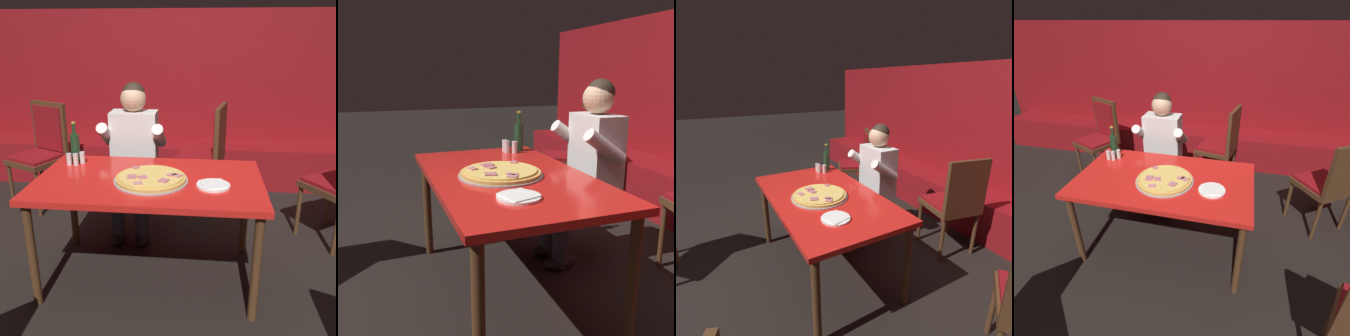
% 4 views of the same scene
% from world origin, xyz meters
% --- Properties ---
extents(ground_plane, '(24.00, 24.00, 0.00)m').
position_xyz_m(ground_plane, '(0.00, 0.00, 0.00)').
color(ground_plane, black).
extents(booth_wall_panel, '(6.80, 0.16, 1.90)m').
position_xyz_m(booth_wall_panel, '(0.00, 2.18, 0.95)').
color(booth_wall_panel, maroon).
rests_on(booth_wall_panel, ground_plane).
extents(booth_bench, '(6.46, 0.48, 0.46)m').
position_xyz_m(booth_bench, '(0.00, 1.86, 0.23)').
color(booth_bench, maroon).
rests_on(booth_bench, ground_plane).
extents(main_dining_table, '(1.47, 0.86, 0.75)m').
position_xyz_m(main_dining_table, '(0.00, 0.00, 0.67)').
color(main_dining_table, '#4C2D19').
rests_on(main_dining_table, ground_plane).
extents(pizza, '(0.48, 0.48, 0.05)m').
position_xyz_m(pizza, '(0.02, -0.05, 0.77)').
color(pizza, '#9E9EA3').
rests_on(pizza, main_dining_table).
extents(plate_white_paper, '(0.21, 0.21, 0.02)m').
position_xyz_m(plate_white_paper, '(0.42, -0.10, 0.76)').
color(plate_white_paper, white).
rests_on(plate_white_paper, main_dining_table).
extents(beer_bottle, '(0.07, 0.07, 0.29)m').
position_xyz_m(beer_bottle, '(-0.60, 0.31, 0.86)').
color(beer_bottle, '#19381E').
rests_on(beer_bottle, main_dining_table).
extents(shaker_black_pepper, '(0.04, 0.04, 0.09)m').
position_xyz_m(shaker_black_pepper, '(-0.56, 0.20, 0.79)').
color(shaker_black_pepper, silver).
rests_on(shaker_black_pepper, main_dining_table).
extents(shaker_red_pepper_flakes, '(0.04, 0.04, 0.09)m').
position_xyz_m(shaker_red_pepper_flakes, '(-0.53, 0.25, 0.79)').
color(shaker_red_pepper_flakes, silver).
rests_on(shaker_red_pepper_flakes, main_dining_table).
extents(shaker_oregano, '(0.04, 0.04, 0.09)m').
position_xyz_m(shaker_oregano, '(-0.61, 0.20, 0.79)').
color(shaker_oregano, silver).
rests_on(shaker_oregano, main_dining_table).
extents(diner_seated_blue_shirt, '(0.53, 0.53, 1.27)m').
position_xyz_m(diner_seated_blue_shirt, '(-0.23, 0.65, 0.71)').
color(diner_seated_blue_shirt, black).
rests_on(diner_seated_blue_shirt, ground_plane).
extents(dining_chair_far_left, '(0.61, 0.61, 1.00)m').
position_xyz_m(dining_chair_far_left, '(1.48, 0.59, 0.58)').
color(dining_chair_far_left, '#4C2D19').
rests_on(dining_chair_far_left, ground_plane).
extents(dining_chair_near_left, '(0.58, 0.58, 1.02)m').
position_xyz_m(dining_chair_near_left, '(-1.24, 1.14, 0.58)').
color(dining_chair_near_left, '#4C2D19').
rests_on(dining_chair_near_left, ground_plane).
extents(dining_chair_far_right, '(0.52, 0.52, 1.02)m').
position_xyz_m(dining_chair_far_right, '(0.38, 1.23, 0.59)').
color(dining_chair_far_right, '#4C2D19').
rests_on(dining_chair_far_right, ground_plane).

